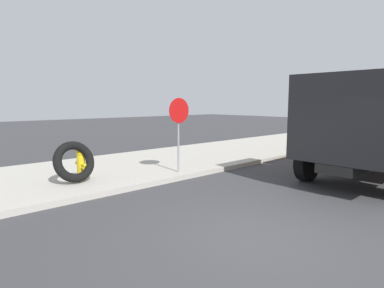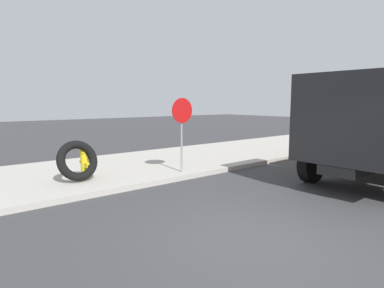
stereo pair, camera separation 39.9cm
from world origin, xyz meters
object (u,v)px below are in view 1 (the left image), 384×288
at_px(stop_sign, 179,121).
at_px(dump_truck_orange, 381,125).
at_px(fire_hydrant, 81,163).
at_px(loose_tire, 74,162).

distance_m(stop_sign, dump_truck_orange, 6.18).
height_order(fire_hydrant, loose_tire, loose_tire).
height_order(fire_hydrant, dump_truck_orange, dump_truck_orange).
relative_size(loose_tire, dump_truck_orange, 0.16).
height_order(loose_tire, stop_sign, stop_sign).
bearing_deg(fire_hydrant, dump_truck_orange, -35.96).
bearing_deg(dump_truck_orange, fire_hydrant, 144.04).
bearing_deg(fire_hydrant, stop_sign, -22.68).
bearing_deg(loose_tire, stop_sign, -16.61).
xyz_separation_m(fire_hydrant, dump_truck_orange, (7.22, -5.24, 0.99)).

